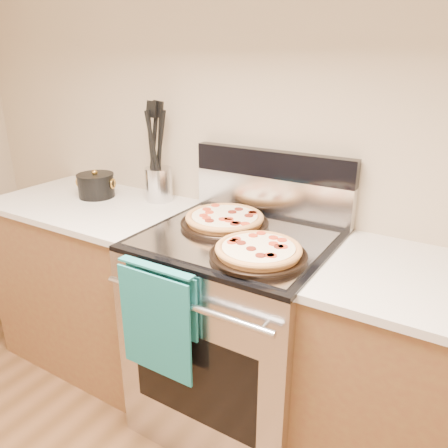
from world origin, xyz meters
The scene contains 15 objects.
wall_back centered at (0.00, 2.00, 1.35)m, with size 4.00×4.00×0.00m, color tan.
range_body centered at (0.00, 1.65, 0.45)m, with size 0.76×0.68×0.90m, color #B7B7BC.
oven_window centered at (0.00, 1.31, 0.45)m, with size 0.56×0.01×0.40m, color black.
cooktop centered at (0.00, 1.65, 0.91)m, with size 0.76×0.68×0.02m, color black.
backsplash_lower centered at (0.00, 1.96, 1.01)m, with size 0.76×0.06×0.18m, color silver.
backsplash_upper centered at (0.00, 1.96, 1.16)m, with size 0.76×0.06×0.12m, color black.
oven_handle centered at (0.00, 1.27, 0.80)m, with size 0.03×0.03×0.70m, color silver.
dish_towel centered at (-0.12, 1.27, 0.70)m, with size 0.32×0.05×0.42m, color #177360, non-canonical shape.
foil_sheet centered at (0.00, 1.62, 0.92)m, with size 0.70×0.55×0.01m, color gray.
cabinet_left centered at (-0.88, 1.68, 0.44)m, with size 1.00×0.62×0.88m, color brown.
countertop_left centered at (-0.88, 1.68, 0.90)m, with size 1.02×0.64×0.03m, color beige.
pepperoni_pizza_back centered at (-0.10, 1.72, 0.95)m, with size 0.37×0.37×0.05m, color #AA6934, non-canonical shape.
pepperoni_pizza_front centered at (0.17, 1.51, 0.95)m, with size 0.35×0.35×0.05m, color #AA6934, non-canonical shape.
utensil_crock centered at (-0.60, 1.89, 1.00)m, with size 0.14×0.14×0.17m, color silver.
saucepan centered at (-0.92, 1.76, 0.97)m, with size 0.19×0.19×0.11m, color black.
Camera 1 is at (0.81, 0.22, 1.60)m, focal length 35.00 mm.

